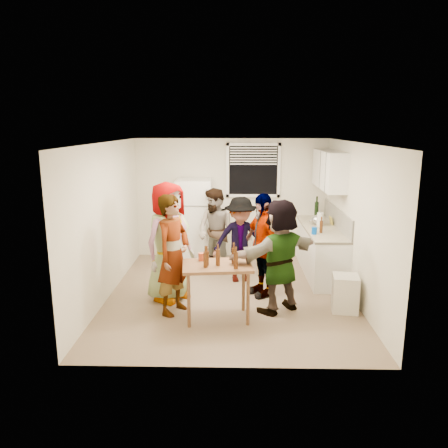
{
  "coord_description": "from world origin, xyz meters",
  "views": [
    {
      "loc": [
        0.06,
        -6.84,
        2.76
      ],
      "look_at": [
        -0.11,
        0.26,
        1.15
      ],
      "focal_mm": 35.0,
      "sensor_mm": 36.0,
      "label": 1
    }
  ],
  "objects_px": {
    "blue_cup": "(314,234)",
    "guest_orange": "(278,310)",
    "guest_back_right": "(240,280)",
    "guest_black": "(262,294)",
    "red_cup": "(201,261)",
    "guest_grey": "(170,298)",
    "serving_table": "(217,318)",
    "wine_bottle": "(316,218)",
    "trash_bin": "(345,295)",
    "beer_bottle_counter": "(321,233)",
    "guest_back_left": "(216,272)",
    "guest_stripe": "(175,312)",
    "kettle": "(317,225)",
    "refrigerator": "(195,221)",
    "beer_bottle_table": "(207,265)"
  },
  "relations": [
    {
      "from": "blue_cup",
      "to": "red_cup",
      "type": "relative_size",
      "value": 1.08
    },
    {
      "from": "guest_grey",
      "to": "trash_bin",
      "type": "bearing_deg",
      "value": -62.11
    },
    {
      "from": "guest_back_right",
      "to": "guest_orange",
      "type": "bearing_deg",
      "value": -76.97
    },
    {
      "from": "refrigerator",
      "to": "red_cup",
      "type": "bearing_deg",
      "value": -82.79
    },
    {
      "from": "blue_cup",
      "to": "serving_table",
      "type": "relative_size",
      "value": 0.13
    },
    {
      "from": "trash_bin",
      "to": "serving_table",
      "type": "xyz_separation_m",
      "value": [
        -1.92,
        -0.32,
        -0.25
      ]
    },
    {
      "from": "beer_bottle_table",
      "to": "guest_back_right",
      "type": "distance_m",
      "value": 1.91
    },
    {
      "from": "guest_orange",
      "to": "kettle",
      "type": "bearing_deg",
      "value": -150.5
    },
    {
      "from": "beer_bottle_counter",
      "to": "trash_bin",
      "type": "xyz_separation_m",
      "value": [
        0.15,
        -1.3,
        -0.65
      ]
    },
    {
      "from": "guest_grey",
      "to": "guest_back_left",
      "type": "xyz_separation_m",
      "value": [
        0.7,
        1.31,
        0.0
      ]
    },
    {
      "from": "blue_cup",
      "to": "guest_orange",
      "type": "height_order",
      "value": "blue_cup"
    },
    {
      "from": "refrigerator",
      "to": "wine_bottle",
      "type": "relative_size",
      "value": 5.14
    },
    {
      "from": "guest_back_right",
      "to": "guest_black",
      "type": "distance_m",
      "value": 0.75
    },
    {
      "from": "beer_bottle_table",
      "to": "guest_orange",
      "type": "distance_m",
      "value": 1.4
    },
    {
      "from": "wine_bottle",
      "to": "guest_back_right",
      "type": "bearing_deg",
      "value": -140.41
    },
    {
      "from": "beer_bottle_counter",
      "to": "trash_bin",
      "type": "bearing_deg",
      "value": -83.64
    },
    {
      "from": "beer_bottle_table",
      "to": "guest_back_left",
      "type": "xyz_separation_m",
      "value": [
        0.04,
        2.1,
        -0.83
      ]
    },
    {
      "from": "guest_back_right",
      "to": "guest_black",
      "type": "height_order",
      "value": "guest_back_right"
    },
    {
      "from": "red_cup",
      "to": "guest_back_left",
      "type": "xyz_separation_m",
      "value": [
        0.13,
        1.87,
        -0.83
      ]
    },
    {
      "from": "trash_bin",
      "to": "red_cup",
      "type": "xyz_separation_m",
      "value": [
        -2.16,
        -0.14,
        0.58
      ]
    },
    {
      "from": "beer_bottle_table",
      "to": "guest_stripe",
      "type": "relative_size",
      "value": 0.12
    },
    {
      "from": "guest_black",
      "to": "beer_bottle_table",
      "type": "bearing_deg",
      "value": -67.22
    },
    {
      "from": "guest_stripe",
      "to": "guest_back_right",
      "type": "bearing_deg",
      "value": -9.34
    },
    {
      "from": "guest_stripe",
      "to": "guest_back_left",
      "type": "height_order",
      "value": "guest_back_left"
    },
    {
      "from": "trash_bin",
      "to": "guest_grey",
      "type": "relative_size",
      "value": 0.29
    },
    {
      "from": "guest_grey",
      "to": "kettle",
      "type": "bearing_deg",
      "value": -22.99
    },
    {
      "from": "kettle",
      "to": "guest_orange",
      "type": "bearing_deg",
      "value": -137.37
    },
    {
      "from": "beer_bottle_table",
      "to": "guest_stripe",
      "type": "bearing_deg",
      "value": 152.73
    },
    {
      "from": "wine_bottle",
      "to": "guest_back_left",
      "type": "relative_size",
      "value": 0.2
    },
    {
      "from": "refrigerator",
      "to": "guest_back_right",
      "type": "distance_m",
      "value": 1.73
    },
    {
      "from": "beer_bottle_counter",
      "to": "blue_cup",
      "type": "height_order",
      "value": "beer_bottle_counter"
    },
    {
      "from": "beer_bottle_counter",
      "to": "serving_table",
      "type": "xyz_separation_m",
      "value": [
        -1.78,
        -1.62,
        -0.9
      ]
    },
    {
      "from": "guest_back_right",
      "to": "blue_cup",
      "type": "bearing_deg",
      "value": -14.84
    },
    {
      "from": "kettle",
      "to": "serving_table",
      "type": "xyz_separation_m",
      "value": [
        -1.83,
        -2.28,
        -0.9
      ]
    },
    {
      "from": "guest_grey",
      "to": "guest_back_left",
      "type": "distance_m",
      "value": 1.48
    },
    {
      "from": "beer_bottle_table",
      "to": "guest_orange",
      "type": "bearing_deg",
      "value": 18.58
    },
    {
      "from": "guest_black",
      "to": "red_cup",
      "type": "bearing_deg",
      "value": -77.56
    },
    {
      "from": "serving_table",
      "to": "wine_bottle",
      "type": "bearing_deg",
      "value": 56.48
    },
    {
      "from": "guest_black",
      "to": "guest_stripe",
      "type": "bearing_deg",
      "value": -88.6
    },
    {
      "from": "guest_grey",
      "to": "red_cup",
      "type": "bearing_deg",
      "value": -98.47
    },
    {
      "from": "blue_cup",
      "to": "serving_table",
      "type": "bearing_deg",
      "value": -137.22
    },
    {
      "from": "trash_bin",
      "to": "guest_back_left",
      "type": "height_order",
      "value": "trash_bin"
    },
    {
      "from": "guest_black",
      "to": "wine_bottle",
      "type": "bearing_deg",
      "value": 121.29
    },
    {
      "from": "serving_table",
      "to": "guest_orange",
      "type": "height_order",
      "value": "serving_table"
    },
    {
      "from": "serving_table",
      "to": "guest_stripe",
      "type": "relative_size",
      "value": 0.54
    },
    {
      "from": "refrigerator",
      "to": "guest_back_left",
      "type": "xyz_separation_m",
      "value": [
        0.47,
        -0.75,
        -0.85
      ]
    },
    {
      "from": "wine_bottle",
      "to": "guest_black",
      "type": "height_order",
      "value": "wine_bottle"
    },
    {
      "from": "beer_bottle_table",
      "to": "guest_back_right",
      "type": "height_order",
      "value": "beer_bottle_table"
    },
    {
      "from": "serving_table",
      "to": "blue_cup",
      "type": "bearing_deg",
      "value": 42.78
    },
    {
      "from": "blue_cup",
      "to": "trash_bin",
      "type": "distance_m",
      "value": 1.39
    }
  ]
}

